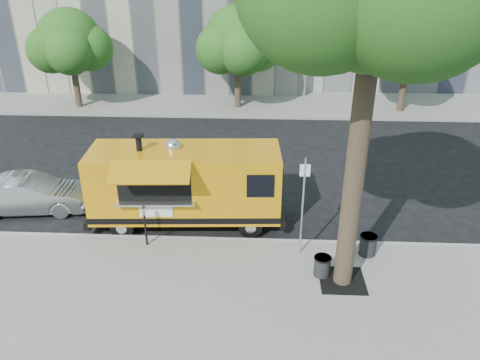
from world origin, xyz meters
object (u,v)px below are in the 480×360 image
object	(u,v)px
far_tree_a	(69,41)
food_truck	(185,184)
far_tree_b	(238,40)
trash_bin_left	(368,244)
sign_post	(303,202)
parking_meter	(145,221)
far_tree_c	(410,44)
sedan	(30,194)
trash_bin_right	(322,265)

from	to	relation	value
far_tree_a	food_truck	bearing A→B (deg)	-56.69
far_tree_b	trash_bin_left	xyz separation A→B (m)	(4.50, -14.23, -3.35)
sign_post	parking_meter	world-z (taller)	sign_post
far_tree_b	sign_post	bearing A→B (deg)	-79.85
far_tree_c	sign_post	size ratio (longest dim) A/B	1.74
sign_post	trash_bin_left	distance (m)	2.38
far_tree_c	sign_post	xyz separation A→B (m)	(-6.45, -13.95, -1.87)
sedan	parking_meter	bearing A→B (deg)	-121.99
parking_meter	food_truck	size ratio (longest dim) A/B	0.21
far_tree_a	parking_meter	bearing A→B (deg)	-62.85
sign_post	trash_bin_left	world-z (taller)	sign_post
sedan	trash_bin_left	bearing A→B (deg)	-108.55
parking_meter	food_truck	distance (m)	1.86
sign_post	trash_bin_left	size ratio (longest dim) A/B	4.83
sign_post	trash_bin_right	distance (m)	1.81
food_truck	sedan	distance (m)	5.51
trash_bin_left	far_tree_a	bearing A→B (deg)	134.31
sign_post	trash_bin_left	xyz separation A→B (m)	(1.95, 0.02, -1.37)
far_tree_c	far_tree_b	bearing A→B (deg)	178.09
parking_meter	food_truck	world-z (taller)	food_truck
parking_meter	trash_bin_left	xyz separation A→B (m)	(6.50, -0.18, -0.50)
far_tree_a	sedan	xyz separation A→B (m)	(2.55, -11.56, -3.14)
sedan	far_tree_b	bearing A→B (deg)	-35.19
far_tree_c	trash_bin_right	size ratio (longest dim) A/B	9.10
trash_bin_left	food_truck	bearing A→B (deg)	162.91
food_truck	sedan	world-z (taller)	food_truck
far_tree_c	sign_post	bearing A→B (deg)	-114.81
far_tree_c	sign_post	distance (m)	15.48
far_tree_b	trash_bin_right	size ratio (longest dim) A/B	9.61
far_tree_c	trash_bin_left	xyz separation A→B (m)	(-4.50, -13.93, -3.24)
far_tree_a	trash_bin_right	bearing A→B (deg)	-50.94
sign_post	sedan	bearing A→B (deg)	165.73
far_tree_a	trash_bin_left	distance (m)	19.60
far_tree_a	sedan	bearing A→B (deg)	-77.58
trash_bin_left	sign_post	bearing A→B (deg)	-179.40
far_tree_b	far_tree_c	bearing A→B (deg)	-1.91
sedan	trash_bin_left	xyz separation A→B (m)	(10.95, -2.27, -0.16)
far_tree_c	sedan	xyz separation A→B (m)	(-15.45, -11.66, -3.08)
food_truck	trash_bin_right	world-z (taller)	food_truck
far_tree_b	sedan	distance (m)	13.96
far_tree_a	trash_bin_right	distance (m)	19.44
far_tree_b	far_tree_a	bearing A→B (deg)	-177.46
sedan	trash_bin_left	size ratio (longest dim) A/B	6.25
sedan	trash_bin_right	world-z (taller)	sedan
far_tree_a	trash_bin_left	bearing A→B (deg)	-45.69
far_tree_c	trash_bin_left	size ratio (longest dim) A/B	8.38
sign_post	trash_bin_right	bearing A→B (deg)	-63.00
trash_bin_right	sedan	bearing A→B (deg)	160.81
far_tree_b	trash_bin_left	bearing A→B (deg)	-72.45
far_tree_c	far_tree_a	bearing A→B (deg)	-179.68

